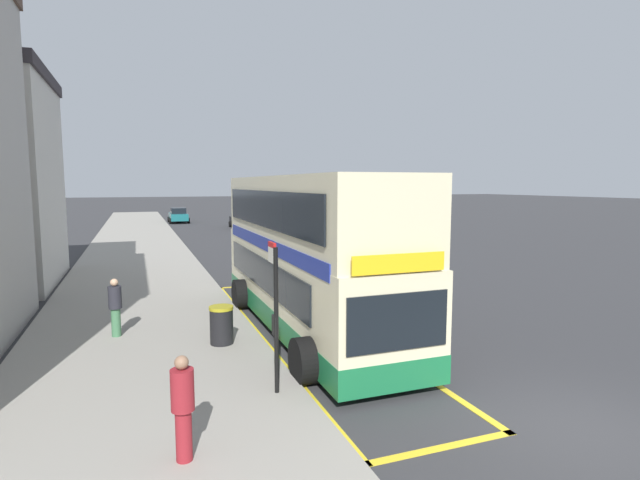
{
  "coord_description": "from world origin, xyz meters",
  "views": [
    {
      "loc": [
        -7.0,
        -5.95,
        4.19
      ],
      "look_at": [
        -1.34,
        9.18,
        2.34
      ],
      "focal_mm": 27.69,
      "sensor_mm": 36.0,
      "label": 1
    }
  ],
  "objects_px": {
    "pedestrian_waiting_near_sign": "(115,305)",
    "pedestrian_further_back": "(183,404)",
    "double_decker_bus": "(307,258)",
    "parked_car_black_distant": "(242,220)",
    "bus_stop_sign": "(275,307)",
    "parked_car_black_ahead": "(285,225)",
    "litter_bin": "(222,325)",
    "parked_car_teal_far": "(178,215)",
    "parked_car_navy_behind": "(261,217)"
  },
  "relations": [
    {
      "from": "pedestrian_waiting_near_sign",
      "to": "pedestrian_further_back",
      "type": "bearing_deg",
      "value": -80.45
    },
    {
      "from": "double_decker_bus",
      "to": "parked_car_black_distant",
      "type": "distance_m",
      "value": 33.7
    },
    {
      "from": "bus_stop_sign",
      "to": "pedestrian_waiting_near_sign",
      "type": "distance_m",
      "value": 5.82
    },
    {
      "from": "parked_car_black_ahead",
      "to": "litter_bin",
      "type": "bearing_deg",
      "value": 68.75
    },
    {
      "from": "double_decker_bus",
      "to": "parked_car_teal_far",
      "type": "xyz_separation_m",
      "value": [
        -0.26,
        41.92,
        -1.26
      ]
    },
    {
      "from": "double_decker_bus",
      "to": "pedestrian_further_back",
      "type": "xyz_separation_m",
      "value": [
        -4.02,
        -6.13,
        -1.06
      ]
    },
    {
      "from": "pedestrian_waiting_near_sign",
      "to": "pedestrian_further_back",
      "type": "height_order",
      "value": "pedestrian_further_back"
    },
    {
      "from": "parked_car_black_ahead",
      "to": "pedestrian_further_back",
      "type": "bearing_deg",
      "value": 69.48
    },
    {
      "from": "parked_car_teal_far",
      "to": "litter_bin",
      "type": "xyz_separation_m",
      "value": [
        -2.36,
        -42.87,
        -0.17
      ]
    },
    {
      "from": "litter_bin",
      "to": "parked_car_teal_far",
      "type": "bearing_deg",
      "value": 86.85
    },
    {
      "from": "double_decker_bus",
      "to": "pedestrian_waiting_near_sign",
      "type": "xyz_separation_m",
      "value": [
        -5.16,
        0.66,
        -1.08
      ]
    },
    {
      "from": "bus_stop_sign",
      "to": "pedestrian_further_back",
      "type": "xyz_separation_m",
      "value": [
        -1.92,
        -1.9,
        -0.83
      ]
    },
    {
      "from": "bus_stop_sign",
      "to": "parked_car_teal_far",
      "type": "xyz_separation_m",
      "value": [
        1.84,
        46.14,
        -1.03
      ]
    },
    {
      "from": "double_decker_bus",
      "to": "parked_car_navy_behind",
      "type": "xyz_separation_m",
      "value": [
        7.56,
        36.52,
        -1.26
      ]
    },
    {
      "from": "bus_stop_sign",
      "to": "parked_car_black_distant",
      "type": "distance_m",
      "value": 38.2
    },
    {
      "from": "pedestrian_further_back",
      "to": "parked_car_navy_behind",
      "type": "bearing_deg",
      "value": 74.82
    },
    {
      "from": "parked_car_teal_far",
      "to": "parked_car_black_distant",
      "type": "relative_size",
      "value": 1.0
    },
    {
      "from": "bus_stop_sign",
      "to": "pedestrian_waiting_near_sign",
      "type": "relative_size",
      "value": 1.88
    },
    {
      "from": "pedestrian_further_back",
      "to": "parked_car_teal_far",
      "type": "bearing_deg",
      "value": 85.53
    },
    {
      "from": "double_decker_bus",
      "to": "parked_car_teal_far",
      "type": "distance_m",
      "value": 41.94
    },
    {
      "from": "pedestrian_waiting_near_sign",
      "to": "pedestrian_further_back",
      "type": "distance_m",
      "value": 6.88
    },
    {
      "from": "parked_car_teal_far",
      "to": "litter_bin",
      "type": "relative_size",
      "value": 4.34
    },
    {
      "from": "double_decker_bus",
      "to": "pedestrian_waiting_near_sign",
      "type": "height_order",
      "value": "double_decker_bus"
    },
    {
      "from": "bus_stop_sign",
      "to": "parked_car_black_ahead",
      "type": "bearing_deg",
      "value": 73.17
    },
    {
      "from": "parked_car_black_distant",
      "to": "parked_car_teal_far",
      "type": "bearing_deg",
      "value": -59.02
    },
    {
      "from": "parked_car_navy_behind",
      "to": "parked_car_black_distant",
      "type": "relative_size",
      "value": 1.0
    },
    {
      "from": "double_decker_bus",
      "to": "pedestrian_waiting_near_sign",
      "type": "relative_size",
      "value": 6.79
    },
    {
      "from": "parked_car_teal_far",
      "to": "pedestrian_waiting_near_sign",
      "type": "relative_size",
      "value": 2.69
    },
    {
      "from": "pedestrian_further_back",
      "to": "litter_bin",
      "type": "relative_size",
      "value": 1.64
    },
    {
      "from": "parked_car_navy_behind",
      "to": "pedestrian_further_back",
      "type": "xyz_separation_m",
      "value": [
        -11.57,
        -42.64,
        0.2
      ]
    },
    {
      "from": "parked_car_black_distant",
      "to": "parked_car_navy_behind",
      "type": "bearing_deg",
      "value": -129.19
    },
    {
      "from": "bus_stop_sign",
      "to": "parked_car_navy_behind",
      "type": "relative_size",
      "value": 0.7
    },
    {
      "from": "double_decker_bus",
      "to": "parked_car_teal_far",
      "type": "relative_size",
      "value": 2.52
    },
    {
      "from": "double_decker_bus",
      "to": "parked_car_black_distant",
      "type": "height_order",
      "value": "double_decker_bus"
    },
    {
      "from": "parked_car_black_ahead",
      "to": "parked_car_black_distant",
      "type": "bearing_deg",
      "value": -75.18
    },
    {
      "from": "parked_car_teal_far",
      "to": "pedestrian_waiting_near_sign",
      "type": "height_order",
      "value": "pedestrian_waiting_near_sign"
    },
    {
      "from": "litter_bin",
      "to": "double_decker_bus",
      "type": "bearing_deg",
      "value": 19.88
    },
    {
      "from": "parked_car_teal_far",
      "to": "parked_car_black_distant",
      "type": "distance_m",
      "value": 10.07
    },
    {
      "from": "parked_car_black_ahead",
      "to": "parked_car_teal_far",
      "type": "height_order",
      "value": "same"
    },
    {
      "from": "double_decker_bus",
      "to": "pedestrian_waiting_near_sign",
      "type": "distance_m",
      "value": 5.31
    },
    {
      "from": "parked_car_black_distant",
      "to": "pedestrian_waiting_near_sign",
      "type": "relative_size",
      "value": 2.69
    },
    {
      "from": "parked_car_teal_far",
      "to": "pedestrian_further_back",
      "type": "relative_size",
      "value": 2.64
    },
    {
      "from": "double_decker_bus",
      "to": "parked_car_navy_behind",
      "type": "distance_m",
      "value": 37.31
    },
    {
      "from": "litter_bin",
      "to": "bus_stop_sign",
      "type": "bearing_deg",
      "value": -80.97
    },
    {
      "from": "pedestrian_further_back",
      "to": "bus_stop_sign",
      "type": "bearing_deg",
      "value": 44.75
    },
    {
      "from": "parked_car_navy_behind",
      "to": "parked_car_teal_far",
      "type": "bearing_deg",
      "value": 146.32
    },
    {
      "from": "litter_bin",
      "to": "pedestrian_waiting_near_sign",
      "type": "bearing_deg",
      "value": 147.68
    },
    {
      "from": "double_decker_bus",
      "to": "pedestrian_further_back",
      "type": "relative_size",
      "value": 6.66
    },
    {
      "from": "parked_car_black_ahead",
      "to": "litter_bin",
      "type": "height_order",
      "value": "parked_car_black_ahead"
    },
    {
      "from": "pedestrian_further_back",
      "to": "pedestrian_waiting_near_sign",
      "type": "bearing_deg",
      "value": 99.55
    }
  ]
}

